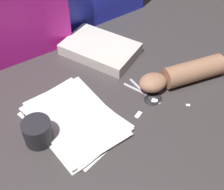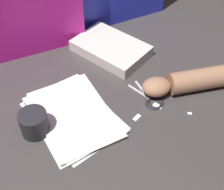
{
  "view_description": "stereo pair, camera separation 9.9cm",
  "coord_description": "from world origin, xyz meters",
  "px_view_note": "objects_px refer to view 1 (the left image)",
  "views": [
    {
      "loc": [
        -0.42,
        -0.54,
        0.78
      ],
      "look_at": [
        0.04,
        -0.03,
        0.06
      ],
      "focal_mm": 50.0,
      "sensor_mm": 36.0,
      "label": 1
    },
    {
      "loc": [
        -0.34,
        -0.6,
        0.78
      ],
      "look_at": [
        0.04,
        -0.03,
        0.06
      ],
      "focal_mm": 50.0,
      "sensor_mm": 36.0,
      "label": 2
    }
  ],
  "objects_px": {
    "paper_stack": "(74,119)",
    "mug": "(38,132)",
    "book_closed": "(100,49)",
    "scissors": "(149,95)",
    "hand_forearm": "(183,74)"
  },
  "relations": [
    {
      "from": "paper_stack",
      "to": "mug",
      "type": "height_order",
      "value": "mug"
    },
    {
      "from": "hand_forearm",
      "to": "paper_stack",
      "type": "bearing_deg",
      "value": 163.69
    },
    {
      "from": "scissors",
      "to": "mug",
      "type": "distance_m",
      "value": 0.39
    },
    {
      "from": "paper_stack",
      "to": "mug",
      "type": "bearing_deg",
      "value": 174.75
    },
    {
      "from": "book_closed",
      "to": "hand_forearm",
      "type": "xyz_separation_m",
      "value": [
        0.11,
        -0.32,
        0.02
      ]
    },
    {
      "from": "paper_stack",
      "to": "mug",
      "type": "relative_size",
      "value": 3.91
    },
    {
      "from": "paper_stack",
      "to": "hand_forearm",
      "type": "distance_m",
      "value": 0.41
    },
    {
      "from": "paper_stack",
      "to": "book_closed",
      "type": "relative_size",
      "value": 1.06
    },
    {
      "from": "scissors",
      "to": "paper_stack",
      "type": "bearing_deg",
      "value": 161.65
    },
    {
      "from": "scissors",
      "to": "hand_forearm",
      "type": "distance_m",
      "value": 0.15
    },
    {
      "from": "hand_forearm",
      "to": "book_closed",
      "type": "bearing_deg",
      "value": 108.99
    },
    {
      "from": "mug",
      "to": "paper_stack",
      "type": "bearing_deg",
      "value": -5.25
    },
    {
      "from": "book_closed",
      "to": "mug",
      "type": "height_order",
      "value": "mug"
    },
    {
      "from": "mug",
      "to": "book_closed",
      "type": "bearing_deg",
      "value": 25.34
    },
    {
      "from": "scissors",
      "to": "hand_forearm",
      "type": "xyz_separation_m",
      "value": [
        0.14,
        -0.03,
        0.03
      ]
    }
  ]
}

